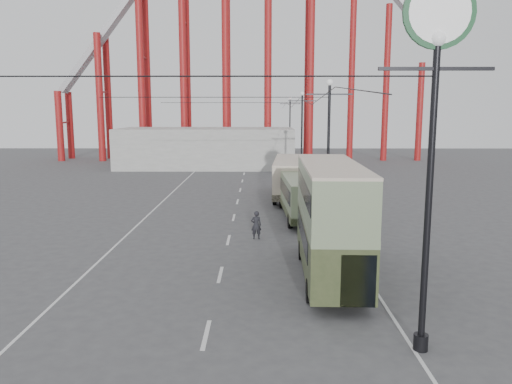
{
  "coord_description": "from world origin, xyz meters",
  "views": [
    {
      "loc": [
        0.7,
        -17.16,
        7.14
      ],
      "look_at": [
        0.56,
        8.36,
        3.0
      ],
      "focal_mm": 35.0,
      "sensor_mm": 36.0,
      "label": 1
    }
  ],
  "objects_px": {
    "double_decker_bus": "(330,215)",
    "pedestrian": "(256,225)",
    "lamp_post_near": "(435,85)",
    "single_decker_green": "(300,194)",
    "single_decker_cream": "(291,176)"
  },
  "relations": [
    {
      "from": "single_decker_green",
      "to": "double_decker_bus",
      "type": "bearing_deg",
      "value": -91.21
    },
    {
      "from": "lamp_post_near",
      "to": "single_decker_cream",
      "type": "bearing_deg",
      "value": 94.8
    },
    {
      "from": "double_decker_bus",
      "to": "single_decker_green",
      "type": "bearing_deg",
      "value": 92.64
    },
    {
      "from": "single_decker_green",
      "to": "pedestrian",
      "type": "bearing_deg",
      "value": -118.47
    },
    {
      "from": "single_decker_cream",
      "to": "double_decker_bus",
      "type": "bearing_deg",
      "value": -84.63
    },
    {
      "from": "lamp_post_near",
      "to": "pedestrian",
      "type": "height_order",
      "value": "lamp_post_near"
    },
    {
      "from": "pedestrian",
      "to": "single_decker_green",
      "type": "bearing_deg",
      "value": -123.55
    },
    {
      "from": "double_decker_bus",
      "to": "pedestrian",
      "type": "bearing_deg",
      "value": 117.63
    },
    {
      "from": "double_decker_bus",
      "to": "single_decker_cream",
      "type": "bearing_deg",
      "value": 92.82
    },
    {
      "from": "lamp_post_near",
      "to": "single_decker_green",
      "type": "relative_size",
      "value": 1.06
    },
    {
      "from": "lamp_post_near",
      "to": "single_decker_cream",
      "type": "relative_size",
      "value": 1.02
    },
    {
      "from": "double_decker_bus",
      "to": "single_decker_cream",
      "type": "xyz_separation_m",
      "value": [
        -0.41,
        20.12,
        -0.97
      ]
    },
    {
      "from": "single_decker_cream",
      "to": "pedestrian",
      "type": "height_order",
      "value": "single_decker_cream"
    },
    {
      "from": "lamp_post_near",
      "to": "pedestrian",
      "type": "relative_size",
      "value": 6.72
    },
    {
      "from": "lamp_post_near",
      "to": "double_decker_bus",
      "type": "relative_size",
      "value": 1.16
    }
  ]
}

